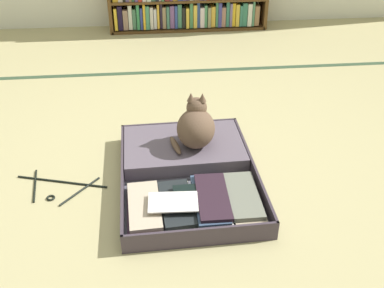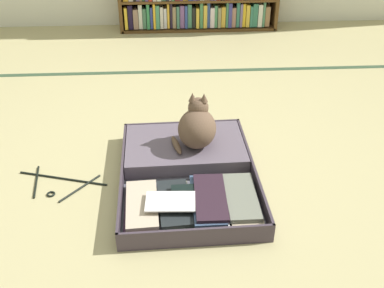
{
  "view_description": "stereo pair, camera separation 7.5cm",
  "coord_description": "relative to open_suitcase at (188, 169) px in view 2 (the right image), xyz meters",
  "views": [
    {
      "loc": [
        -0.09,
        -1.85,
        1.38
      ],
      "look_at": [
        0.1,
        -0.03,
        0.2
      ],
      "focal_mm": 42.07,
      "sensor_mm": 36.0,
      "label": 1
    },
    {
      "loc": [
        -0.01,
        -1.85,
        1.38
      ],
      "look_at": [
        0.1,
        -0.03,
        0.2
      ],
      "focal_mm": 42.07,
      "sensor_mm": 36.0,
      "label": 2
    }
  ],
  "objects": [
    {
      "name": "ground_plane",
      "position": [
        -0.08,
        0.03,
        -0.04
      ],
      "size": [
        10.0,
        10.0,
        0.0
      ],
      "primitive_type": "plane",
      "color": "tan"
    },
    {
      "name": "tatami_border",
      "position": [
        -0.08,
        1.31,
        -0.04
      ],
      "size": [
        4.8,
        0.05,
        0.0
      ],
      "color": "#334A32",
      "rests_on": "ground_plane"
    },
    {
      "name": "open_suitcase",
      "position": [
        0.0,
        0.0,
        0.0
      ],
      "size": [
        0.68,
        0.9,
        0.1
      ],
      "color": "#3D323E",
      "rests_on": "ground_plane"
    },
    {
      "name": "black_cat",
      "position": [
        0.05,
        0.15,
        0.16
      ],
      "size": [
        0.26,
        0.26,
        0.28
      ],
      "color": "brown",
      "rests_on": "open_suitcase"
    },
    {
      "name": "clothes_hanger",
      "position": [
        -0.64,
        -0.03,
        -0.04
      ],
      "size": [
        0.46,
        0.3,
        0.01
      ],
      "color": "black",
      "rests_on": "ground_plane"
    }
  ]
}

